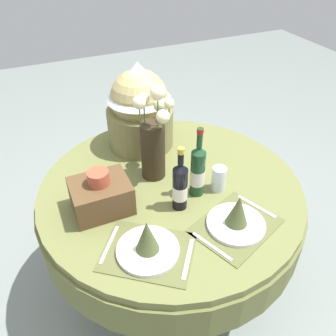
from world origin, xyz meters
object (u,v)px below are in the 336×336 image
object	(u,v)px
flower_vase	(154,139)
woven_basket_side_left	(101,195)
place_setting_right	(237,218)
tumbler_near_right	(219,179)
wine_bottle_left	(198,171)
gift_tub_back_centre	(140,104)
wine_bottle_rear	(180,186)
dining_table	(171,207)
place_setting_left	(147,244)

from	to	relation	value
flower_vase	woven_basket_side_left	xyz separation A→B (m)	(-0.29, -0.13, -0.13)
place_setting_right	flower_vase	bearing A→B (deg)	111.29
tumbler_near_right	woven_basket_side_left	distance (m)	0.53
wine_bottle_left	woven_basket_side_left	size ratio (longest dim) A/B	1.40
gift_tub_back_centre	woven_basket_side_left	world-z (taller)	gift_tub_back_centre
place_setting_right	wine_bottle_rear	xyz separation A→B (m)	(-0.16, 0.20, 0.07)
dining_table	gift_tub_back_centre	world-z (taller)	gift_tub_back_centre
dining_table	wine_bottle_rear	distance (m)	0.30
place_setting_left	dining_table	bearing A→B (deg)	53.52
flower_vase	woven_basket_side_left	distance (m)	0.35
dining_table	wine_bottle_rear	world-z (taller)	wine_bottle_rear
dining_table	place_setting_right	size ratio (longest dim) A/B	3.04
flower_vase	dining_table	bearing A→B (deg)	-70.12
place_setting_right	wine_bottle_left	xyz separation A→B (m)	(-0.05, 0.25, 0.08)
place_setting_left	wine_bottle_left	distance (m)	0.41
place_setting_left	woven_basket_side_left	distance (m)	0.32
dining_table	tumbler_near_right	size ratio (longest dim) A/B	10.54
flower_vase	wine_bottle_rear	world-z (taller)	flower_vase
dining_table	woven_basket_side_left	bearing A→B (deg)	-176.30
dining_table	wine_bottle_rear	size ratio (longest dim) A/B	4.10
woven_basket_side_left	dining_table	bearing A→B (deg)	3.70
place_setting_left	wine_bottle_rear	distance (m)	0.29
dining_table	gift_tub_back_centre	xyz separation A→B (m)	(0.00, 0.39, 0.38)
flower_vase	place_setting_right	bearing A→B (deg)	-68.71
place_setting_right	wine_bottle_left	distance (m)	0.27
dining_table	place_setting_left	world-z (taller)	place_setting_left
dining_table	wine_bottle_left	size ratio (longest dim) A/B	3.68
dining_table	tumbler_near_right	bearing A→B (deg)	-30.56
dining_table	wine_bottle_rear	xyz separation A→B (m)	(-0.02, -0.15, 0.26)
place_setting_right	gift_tub_back_centre	distance (m)	0.78
wine_bottle_rear	dining_table	bearing A→B (deg)	81.10
dining_table	flower_vase	size ratio (longest dim) A/B	2.64
dining_table	woven_basket_side_left	size ratio (longest dim) A/B	5.16
wine_bottle_left	place_setting_left	bearing A→B (deg)	-144.89
wine_bottle_left	flower_vase	bearing A→B (deg)	121.63
flower_vase	tumbler_near_right	distance (m)	0.35
tumbler_near_right	flower_vase	bearing A→B (deg)	136.30
wine_bottle_left	gift_tub_back_centre	distance (m)	0.51
gift_tub_back_centre	dining_table	bearing A→B (deg)	-90.56
wine_bottle_rear	gift_tub_back_centre	xyz separation A→B (m)	(0.03, 0.54, 0.12)
wine_bottle_rear	tumbler_near_right	world-z (taller)	wine_bottle_rear
place_setting_left	wine_bottle_left	bearing A→B (deg)	35.11
tumbler_near_right	woven_basket_side_left	xyz separation A→B (m)	(-0.52, 0.09, 0.02)
dining_table	tumbler_near_right	distance (m)	0.30
wine_bottle_rear	tumbler_near_right	distance (m)	0.22
wine_bottle_rear	woven_basket_side_left	distance (m)	0.34
place_setting_left	wine_bottle_left	xyz separation A→B (m)	(0.33, 0.23, 0.08)
woven_basket_side_left	tumbler_near_right	bearing A→B (deg)	-9.81
wine_bottle_left	tumbler_near_right	size ratio (longest dim) A/B	2.86
place_setting_right	flower_vase	size ratio (longest dim) A/B	0.87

